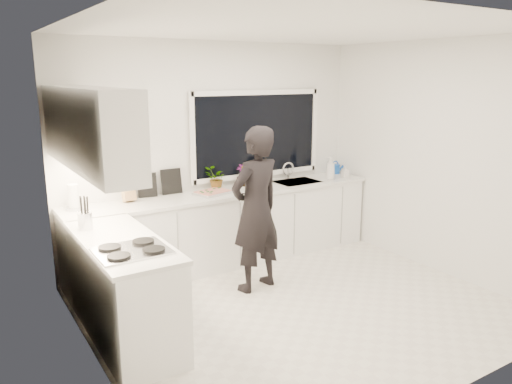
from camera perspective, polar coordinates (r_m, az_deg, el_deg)
floor at (r=5.24m, az=4.84°, el=-12.97°), size 4.00×3.50×0.02m
wall_back at (r=6.26m, az=-4.69°, el=4.48°), size 4.00×0.02×2.70m
wall_left at (r=3.94m, az=-18.78°, el=-1.42°), size 0.02×3.50×2.70m
wall_right at (r=6.21m, az=20.10°, el=3.65°), size 0.02×3.50×2.70m
ceiling at (r=4.72m, az=5.52°, el=18.18°), size 4.00×3.50×0.02m
window at (r=6.50m, az=0.14°, el=6.63°), size 1.80×0.02×1.00m
base_cabinets_back at (r=6.20m, az=-3.19°, el=-4.22°), size 3.92×0.58×0.88m
base_cabinets_left at (r=4.64m, az=-14.85°, el=-10.87°), size 0.58×1.60×0.88m
countertop_back at (r=6.07m, az=-3.20°, el=-0.10°), size 3.94×0.62×0.04m
countertop_left at (r=4.47m, az=-15.20°, el=-5.47°), size 0.62×1.60×0.04m
upper_cabinets at (r=4.58m, az=-18.69°, el=6.92°), size 0.34×2.10×0.70m
sink at (r=6.65m, az=4.69°, el=0.78°), size 0.58×0.42×0.14m
faucet at (r=6.77m, az=3.69°, el=2.42°), size 0.03×0.03×0.22m
stovetop at (r=4.14m, az=-14.03°, el=-6.42°), size 0.56×0.48×0.03m
person at (r=5.33m, az=-0.02°, el=-2.02°), size 0.73×0.56×1.79m
pizza_tray at (r=5.94m, az=-4.98°, el=-0.07°), size 0.47×0.39×0.03m
pizza at (r=5.94m, az=-4.98°, el=0.09°), size 0.42×0.35×0.01m
watering_can at (r=7.24m, az=9.01°, el=2.63°), size 0.14×0.14×0.13m
paper_towel_roll at (r=5.53m, az=-20.12°, el=-0.64°), size 0.13×0.13×0.26m
knife_block at (r=5.72m, az=-14.38°, el=0.00°), size 0.13×0.11×0.22m
utensil_crock at (r=4.82m, az=-18.93°, el=-3.14°), size 0.16×0.16×0.16m
picture_frame_large at (r=5.88m, az=-12.34°, el=0.78°), size 0.22×0.06×0.28m
picture_frame_small at (r=5.99m, az=-9.65°, el=1.21°), size 0.25×0.02×0.30m
herb_plants at (r=6.27m, az=-2.47°, el=1.89°), size 0.88×0.24×0.33m
soap_bottles at (r=6.80m, az=8.85°, el=2.63°), size 0.40×0.17×0.32m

